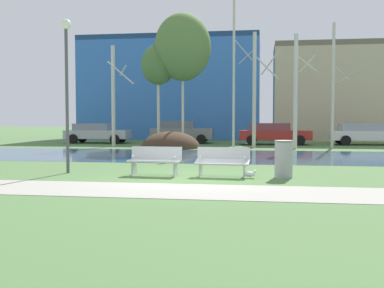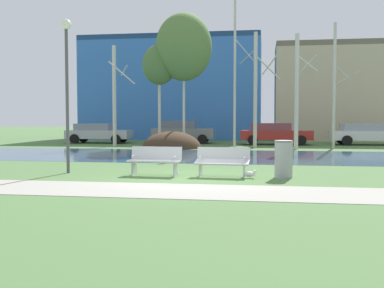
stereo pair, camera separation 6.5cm
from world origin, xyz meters
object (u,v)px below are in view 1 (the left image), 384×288
(bench_left, at_px, (155,160))
(streetlamp, at_px, (67,69))
(parked_van_nearest_silver, at_px, (97,133))
(parked_hatch_third_red, at_px, (273,133))
(trash_bin, at_px, (284,158))
(parked_wagon_fourth_white, at_px, (366,133))
(parked_sedan_second_grey, at_px, (181,131))
(bench_right, at_px, (223,161))
(seagull, at_px, (250,174))

(bench_left, xyz_separation_m, streetlamp, (-2.88, 0.19, 2.81))
(parked_van_nearest_silver, relative_size, parked_hatch_third_red, 0.95)
(trash_bin, relative_size, parked_wagon_fourth_white, 0.23)
(parked_hatch_third_red, bearing_deg, parked_sedan_second_grey, 173.12)
(bench_right, bearing_deg, bench_left, 180.00)
(bench_right, relative_size, parked_sedan_second_grey, 0.38)
(parked_van_nearest_silver, height_order, parked_hatch_third_red, parked_hatch_third_red)
(bench_right, height_order, parked_wagon_fourth_white, parked_wagon_fourth_white)
(streetlamp, height_order, parked_hatch_third_red, streetlamp)
(bench_left, height_order, bench_right, same)
(parked_sedan_second_grey, relative_size, parked_hatch_third_red, 0.92)
(trash_bin, height_order, parked_hatch_third_red, parked_hatch_third_red)
(seagull, distance_m, streetlamp, 6.58)
(parked_wagon_fourth_white, bearing_deg, streetlamp, -126.40)
(bench_right, bearing_deg, seagull, -15.98)
(streetlamp, relative_size, parked_hatch_third_red, 1.04)
(bench_left, xyz_separation_m, parked_sedan_second_grey, (-2.28, 17.64, 0.33))
(parked_hatch_third_red, xyz_separation_m, parked_wagon_fourth_white, (5.88, 0.47, -0.01))
(bench_left, distance_m, parked_wagon_fourth_white, 19.93)
(bench_right, height_order, parked_hatch_third_red, parked_hatch_third_red)
(streetlamp, height_order, parked_van_nearest_silver, streetlamp)
(parked_hatch_third_red, bearing_deg, seagull, -93.39)
(trash_bin, height_order, parked_van_nearest_silver, parked_van_nearest_silver)
(streetlamp, relative_size, parked_wagon_fourth_white, 1.00)
(bench_right, relative_size, trash_bin, 1.49)
(bench_right, distance_m, parked_sedan_second_grey, 18.17)
(seagull, bearing_deg, trash_bin, 16.27)
(parked_van_nearest_silver, distance_m, parked_sedan_second_grey, 5.79)
(trash_bin, distance_m, parked_hatch_third_red, 16.85)
(bench_right, distance_m, streetlamp, 5.69)
(parked_wagon_fourth_white, bearing_deg, bench_right, -113.97)
(seagull, relative_size, parked_hatch_third_red, 0.09)
(bench_left, xyz_separation_m, parked_van_nearest_silver, (-8.01, 16.83, 0.25))
(bench_right, relative_size, parked_wagon_fourth_white, 0.34)
(streetlamp, bearing_deg, parked_sedan_second_grey, 88.06)
(bench_left, xyz_separation_m, bench_right, (2.07, 0.00, 0.00))
(parked_van_nearest_silver, bearing_deg, parked_hatch_third_red, 0.30)
(streetlamp, bearing_deg, parked_hatch_third_red, 67.91)
(trash_bin, relative_size, streetlamp, 0.23)
(trash_bin, xyz_separation_m, parked_wagon_fourth_white, (5.93, 17.32, 0.17))
(bench_left, height_order, streetlamp, streetlamp)
(seagull, height_order, parked_sedan_second_grey, parked_sedan_second_grey)
(parked_wagon_fourth_white, bearing_deg, parked_van_nearest_silver, -178.29)
(parked_sedan_second_grey, bearing_deg, bench_left, -82.62)
(parked_sedan_second_grey, height_order, parked_hatch_third_red, parked_sedan_second_grey)
(bench_right, xyz_separation_m, parked_hatch_third_red, (1.84, 16.90, 0.27))
(streetlamp, distance_m, parked_wagon_fourth_white, 21.49)
(bench_left, height_order, parked_sedan_second_grey, parked_sedan_second_grey)
(parked_van_nearest_silver, relative_size, parked_sedan_second_grey, 1.03)
(bench_left, relative_size, parked_sedan_second_grey, 0.38)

